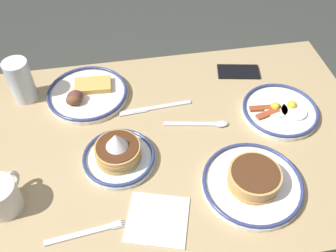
# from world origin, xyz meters

# --- Properties ---
(ground_plane) EXTENTS (6.00, 6.00, 0.00)m
(ground_plane) POSITION_xyz_m (0.00, 0.00, 0.00)
(ground_plane) COLOR #3A3B35
(dining_table) EXTENTS (1.17, 0.80, 0.74)m
(dining_table) POSITION_xyz_m (0.00, 0.00, 0.66)
(dining_table) COLOR tan
(dining_table) RESTS_ON ground_plane
(plate_near_main) EXTENTS (0.20, 0.20, 0.11)m
(plate_near_main) POSITION_xyz_m (0.18, 0.05, 0.77)
(plate_near_main) COLOR white
(plate_near_main) RESTS_ON dining_table
(plate_center_pancakes) EXTENTS (0.27, 0.27, 0.06)m
(plate_center_pancakes) POSITION_xyz_m (-0.16, 0.20, 0.76)
(plate_center_pancakes) COLOR white
(plate_center_pancakes) RESTS_ON dining_table
(plate_far_companion) EXTENTS (0.26, 0.26, 0.05)m
(plate_far_companion) POSITION_xyz_m (0.26, -0.23, 0.75)
(plate_far_companion) COLOR silver
(plate_far_companion) RESTS_ON dining_table
(plate_far_side) EXTENTS (0.24, 0.24, 0.04)m
(plate_far_side) POSITION_xyz_m (-0.33, -0.05, 0.75)
(plate_far_side) COLOR white
(plate_far_side) RESTS_ON dining_table
(coffee_mug) EXTENTS (0.09, 0.12, 0.09)m
(coffee_mug) POSITION_xyz_m (0.48, 0.14, 0.78)
(coffee_mug) COLOR white
(coffee_mug) RESTS_ON dining_table
(drinking_glass) EXTENTS (0.08, 0.08, 0.14)m
(drinking_glass) POSITION_xyz_m (0.46, -0.26, 0.80)
(drinking_glass) COLOR silver
(drinking_glass) RESTS_ON dining_table
(cell_phone) EXTENTS (0.15, 0.10, 0.01)m
(cell_phone) POSITION_xyz_m (-0.26, -0.26, 0.74)
(cell_phone) COLOR black
(cell_phone) RESTS_ON dining_table
(paper_napkin) EXTENTS (0.18, 0.18, 0.00)m
(paper_napkin) POSITION_xyz_m (0.10, 0.25, 0.74)
(paper_napkin) COLOR white
(paper_napkin) RESTS_ON dining_table
(fork_near) EXTENTS (0.19, 0.04, 0.01)m
(fork_near) POSITION_xyz_m (0.28, 0.26, 0.74)
(fork_near) COLOR silver
(fork_near) RESTS_ON dining_table
(butter_knife) EXTENTS (0.23, 0.03, 0.01)m
(butter_knife) POSITION_xyz_m (0.05, -0.14, 0.74)
(butter_knife) COLOR silver
(butter_knife) RESTS_ON dining_table
(tea_spoon) EXTENTS (0.20, 0.05, 0.01)m
(tea_spoon) POSITION_xyz_m (-0.09, -0.04, 0.74)
(tea_spoon) COLOR silver
(tea_spoon) RESTS_ON dining_table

